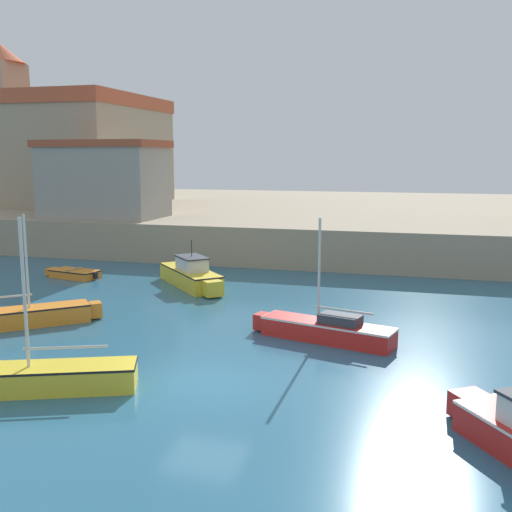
{
  "coord_description": "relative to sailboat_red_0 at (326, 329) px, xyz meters",
  "views": [
    {
      "loc": [
        6.29,
        -16.61,
        6.99
      ],
      "look_at": [
        -1.71,
        12.09,
        2.0
      ],
      "focal_mm": 42.0,
      "sensor_mm": 36.0,
      "label": 1
    }
  ],
  "objects": [
    {
      "name": "ground_plane",
      "position": [
        -2.93,
        -5.38,
        -0.46
      ],
      "size": [
        200.0,
        200.0,
        0.0
      ],
      "primitive_type": "plane",
      "color": "#28607F"
    },
    {
      "name": "sailboat_yellow_1",
      "position": [
        -7.5,
        -7.28,
        -0.02
      ],
      "size": [
        6.01,
        3.28,
        5.26
      ],
      "color": "yellow",
      "rests_on": "ground"
    },
    {
      "name": "motorboat_yellow_5",
      "position": [
        -8.54,
        7.69,
        0.15
      ],
      "size": [
        5.13,
        5.36,
        2.56
      ],
      "color": "yellow",
      "rests_on": "ground"
    },
    {
      "name": "sailboat_orange_2",
      "position": [
        -12.44,
        -1.44,
        -0.03
      ],
      "size": [
        5.28,
        4.76,
        4.67
      ],
      "color": "orange",
      "rests_on": "ground"
    },
    {
      "name": "quay_seawall",
      "position": [
        -2.93,
        33.58,
        0.82
      ],
      "size": [
        120.0,
        40.0,
        2.57
      ],
      "primitive_type": "cube",
      "color": "gray",
      "rests_on": "ground"
    },
    {
      "name": "church",
      "position": [
        -27.88,
        27.82,
        7.44
      ],
      "size": [
        15.48,
        15.19,
        14.73
      ],
      "color": "gray",
      "rests_on": "quay_seawall"
    },
    {
      "name": "sailboat_red_0",
      "position": [
        0.0,
        0.0,
        0.0
      ],
      "size": [
        5.77,
        2.54,
        4.71
      ],
      "color": "red",
      "rests_on": "ground"
    },
    {
      "name": "dinghy_orange_3",
      "position": [
        -16.06,
        8.06,
        -0.2
      ],
      "size": [
        3.66,
        1.88,
        0.54
      ],
      "color": "orange",
      "rests_on": "ground"
    },
    {
      "name": "harbor_shed_near_wharf",
      "position": [
        -18.93,
        17.07,
        4.9
      ],
      "size": [
        8.65,
        5.42,
        5.53
      ],
      "color": "gray",
      "rests_on": "quay_seawall"
    }
  ]
}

